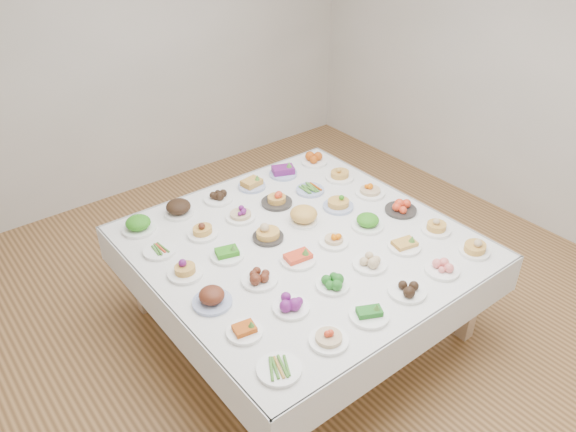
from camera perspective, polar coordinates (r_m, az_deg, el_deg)
room_envelope at (r=3.52m, az=1.48°, el=13.83°), size 5.02×5.02×2.81m
display_table at (r=3.89m, az=1.37°, el=-3.41°), size 2.09×2.09×0.75m
dish_0 at (r=2.97m, az=-0.92°, el=-15.24°), size 0.23×0.23×0.05m
dish_1 at (r=3.10m, az=4.17°, el=-12.10°), size 0.22×0.22×0.10m
dish_2 at (r=3.27m, az=8.26°, el=-9.66°), size 0.23×0.23×0.09m
dish_3 at (r=3.47m, az=12.06°, el=-7.02°), size 0.23×0.23×0.11m
dish_4 at (r=3.69m, az=15.40°, el=-5.06°), size 0.22×0.22×0.09m
dish_5 at (r=3.91m, az=18.48°, el=-2.96°), size 0.20×0.20×0.11m
dish_6 at (r=3.16m, az=-4.45°, el=-11.44°), size 0.20×0.20×0.08m
dish_7 at (r=3.28m, az=0.33°, el=-8.87°), size 0.22×0.22×0.10m
dish_8 at (r=3.45m, az=4.57°, el=-6.58°), size 0.21×0.21×0.10m
dish_9 at (r=3.64m, az=8.34°, el=-4.47°), size 0.22×0.22×0.10m
dish_10 at (r=3.84m, az=11.77°, el=-2.65°), size 0.22×0.22×0.10m
dish_11 at (r=4.05m, az=14.86°, el=-0.96°), size 0.20×0.20×0.11m
dish_12 at (r=3.34m, az=-7.75°, el=-8.06°), size 0.23×0.23×0.13m
dish_13 at (r=3.48m, az=-2.93°, el=-6.12°), size 0.22×0.22×0.10m
dish_14 at (r=3.64m, az=1.02°, el=-4.00°), size 0.23×0.23×0.11m
dish_15 at (r=3.81m, az=4.68°, el=-2.31°), size 0.20×0.20×0.10m
dish_16 at (r=4.00m, az=8.11°, el=-0.43°), size 0.23×0.23×0.12m
dish_17 at (r=4.22m, az=11.42°, el=0.94°), size 0.23×0.23×0.10m
dish_18 at (r=3.58m, az=-10.44°, el=-5.18°), size 0.22×0.22×0.12m
dish_19 at (r=3.70m, az=-6.21°, el=-3.65°), size 0.22×0.22×0.10m
dish_20 at (r=3.84m, az=-2.05°, el=-1.51°), size 0.21×0.21×0.14m
dish_21 at (r=4.00m, az=1.60°, el=0.09°), size 0.20×0.20×0.13m
dish_22 at (r=4.19m, az=5.15°, el=1.48°), size 0.23×0.23×0.13m
dish_23 at (r=4.39m, az=8.36°, el=2.77°), size 0.23×0.23×0.12m
dish_24 at (r=3.83m, az=-12.92°, el=-3.40°), size 0.22×0.22×0.05m
dish_25 at (r=3.92m, az=-8.69°, el=-1.33°), size 0.21×0.21×0.12m
dish_26 at (r=4.07m, az=-4.84°, el=0.29°), size 0.21×0.21×0.11m
dish_27 at (r=4.22m, az=-1.16°, el=1.93°), size 0.23×0.23×0.13m
dish_28 at (r=4.41m, az=2.25°, el=2.74°), size 0.22×0.22×0.05m
dish_29 at (r=4.59m, az=5.29°, el=4.37°), size 0.23×0.23×0.12m
dish_30 at (r=4.06m, az=-14.98°, el=-0.70°), size 0.24×0.24×0.13m
dish_31 at (r=4.18m, az=-11.06°, el=0.81°), size 0.21×0.21×0.12m
dish_32 at (r=4.31m, az=-7.11°, el=2.01°), size 0.22×0.22×0.09m
dish_33 at (r=4.46m, az=-3.71°, el=3.35°), size 0.21×0.21×0.10m
dish_34 at (r=4.62m, az=-0.49°, el=4.70°), size 0.23×0.23×0.11m
dish_35 at (r=4.81m, az=2.68°, el=5.85°), size 0.21×0.21×0.10m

